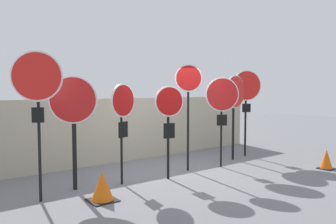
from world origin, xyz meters
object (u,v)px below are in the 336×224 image
Objects in this scene: stop_sign_4 at (188,90)px; stop_sign_6 at (235,98)px; stop_sign_0 at (37,86)px; stop_sign_7 at (247,92)px; stop_sign_5 at (222,100)px; stop_sign_1 at (73,110)px; stop_sign_2 at (123,109)px; traffic_cone_1 at (102,187)px; stop_sign_3 at (169,111)px; traffic_cone_0 at (326,159)px.

stop_sign_6 is (1.89, 0.16, -0.22)m from stop_sign_4.
stop_sign_7 is at bearing 34.05° from stop_sign_0.
stop_sign_1 is at bearing -157.36° from stop_sign_5.
stop_sign_1 is 0.98× the size of stop_sign_5.
traffic_cone_1 is (-0.81, -0.65, -1.32)m from stop_sign_2.
traffic_cone_1 is at bearing -143.08° from stop_sign_7.
stop_sign_7 is 5.55m from traffic_cone_1.
stop_sign_5 reaches higher than stop_sign_3.
stop_sign_5 is at bearing 15.14° from stop_sign_3.
stop_sign_2 reaches higher than traffic_cone_0.
stop_sign_0 is 1.03× the size of stop_sign_7.
stop_sign_4 is (2.80, -0.20, 0.39)m from stop_sign_1.
traffic_cone_1 is (-2.65, -0.70, -1.72)m from stop_sign_4.
traffic_cone_0 is at bearing 10.02° from stop_sign_1.
traffic_cone_0 is 5.67m from traffic_cone_1.
stop_sign_5 is 1.06m from stop_sign_6.
stop_sign_2 is 5.26m from traffic_cone_0.
stop_sign_0 is 1.78m from stop_sign_2.
stop_sign_5 is 3.00m from traffic_cone_0.
stop_sign_7 is at bearing 23.18° from stop_sign_3.
stop_sign_4 reaches higher than stop_sign_2.
stop_sign_0 is at bearing 174.09° from stop_sign_6.
stop_sign_2 is 1.03m from stop_sign_3.
stop_sign_3 is 3.96× the size of traffic_cone_1.
stop_sign_7 reaches higher than traffic_cone_1.
stop_sign_4 is at bearing -165.82° from stop_sign_5.
stop_sign_2 is 1.88m from stop_sign_4.
traffic_cone_0 is at bearing -11.09° from stop_sign_3.
traffic_cone_0 is 0.95× the size of traffic_cone_1.
stop_sign_1 is 2.03m from stop_sign_3.
stop_sign_2 is at bearing 174.44° from stop_sign_6.
stop_sign_4 is 1.13× the size of stop_sign_5.
stop_sign_6 reaches higher than stop_sign_2.
stop_sign_7 is (4.39, 0.34, 0.34)m from stop_sign_2.
stop_sign_0 is 5.07× the size of traffic_cone_1.
stop_sign_5 is 3.88m from traffic_cone_1.
traffic_cone_1 is at bearing -49.54° from stop_sign_1.
stop_sign_5 is (3.71, -0.45, 0.14)m from stop_sign_1.
stop_sign_2 is at bearing -145.51° from stop_sign_4.
stop_sign_4 is 4.97× the size of traffic_cone_1.
stop_sign_7 is at bearing 98.06° from traffic_cone_0.
stop_sign_0 is 2.77m from stop_sign_3.
stop_sign_6 is at bearing 38.04° from stop_sign_4.
traffic_cone_0 is at bearing -13.00° from traffic_cone_1.
stop_sign_1 reaches higher than stop_sign_3.
traffic_cone_0 is (4.71, -1.93, -1.33)m from stop_sign_2.
stop_sign_2 is (1.72, 0.06, -0.46)m from stop_sign_0.
stop_sign_3 is 4.17× the size of traffic_cone_0.
stop_sign_5 reaches higher than stop_sign_1.
stop_sign_3 is at bearing 11.88° from traffic_cone_1.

